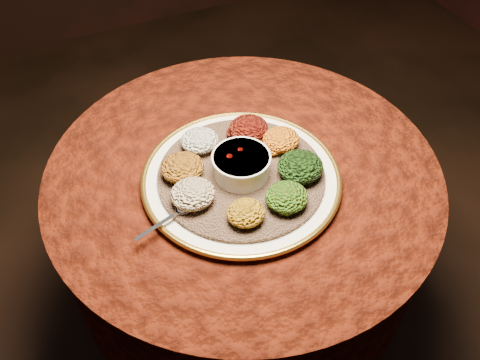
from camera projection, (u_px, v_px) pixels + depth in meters
name	position (u px, v px, depth m)	size (l,w,h in m)	color
table	(243.00, 217.00, 1.42)	(0.96, 0.96, 0.73)	black
platter	(241.00, 178.00, 1.25)	(0.58, 0.58, 0.02)	white
injera	(241.00, 175.00, 1.24)	(0.39, 0.39, 0.01)	brown
stew_bowl	(241.00, 164.00, 1.22)	(0.14, 0.14, 0.06)	white
spoon	(181.00, 211.00, 1.16)	(0.15, 0.06, 0.01)	silver
portion_ayib	(200.00, 140.00, 1.29)	(0.09, 0.09, 0.04)	beige
portion_kitfo	(249.00, 128.00, 1.32)	(0.10, 0.09, 0.05)	black
portion_tikil	(281.00, 139.00, 1.29)	(0.09, 0.09, 0.04)	#A15B0D
portion_gomen	(300.00, 166.00, 1.22)	(0.11, 0.10, 0.05)	black
portion_mixveg	(287.00, 197.00, 1.16)	(0.10, 0.09, 0.05)	#943C09
portion_kik	(246.00, 213.00, 1.13)	(0.08, 0.08, 0.04)	#A8790E
portion_timatim	(193.00, 194.00, 1.17)	(0.10, 0.09, 0.05)	maroon
portion_shiro	(182.00, 167.00, 1.22)	(0.10, 0.10, 0.05)	#905111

